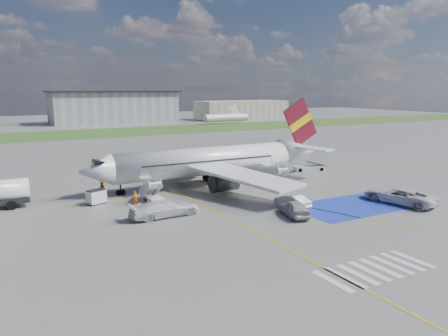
{
  "coord_description": "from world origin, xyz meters",
  "views": [
    {
      "loc": [
        -26.62,
        -39.45,
        13.36
      ],
      "look_at": [
        -0.43,
        7.81,
        3.5
      ],
      "focal_mm": 35.0,
      "sensor_mm": 36.0,
      "label": 1
    }
  ],
  "objects_px": {
    "car_silver_b": "(292,201)",
    "van_white_b": "(165,206)",
    "car_silver_a": "(295,208)",
    "belt_loader": "(309,168)",
    "gpu_cart": "(96,198)",
    "airliner": "(215,161)",
    "van_white_a": "(399,193)"
  },
  "relations": [
    {
      "from": "car_silver_b",
      "to": "van_white_a",
      "type": "bearing_deg",
      "value": 149.7
    },
    {
      "from": "van_white_b",
      "to": "airliner",
      "type": "bearing_deg",
      "value": -48.71
    },
    {
      "from": "gpu_cart",
      "to": "car_silver_a",
      "type": "bearing_deg",
      "value": -63.18
    },
    {
      "from": "car_silver_b",
      "to": "van_white_b",
      "type": "bearing_deg",
      "value": -24.44
    },
    {
      "from": "airliner",
      "to": "van_white_b",
      "type": "height_order",
      "value": "airliner"
    },
    {
      "from": "gpu_cart",
      "to": "van_white_a",
      "type": "distance_m",
      "value": 35.67
    },
    {
      "from": "airliner",
      "to": "car_silver_a",
      "type": "bearing_deg",
      "value": -89.68
    },
    {
      "from": "gpu_cart",
      "to": "car_silver_a",
      "type": "distance_m",
      "value": 23.01
    },
    {
      "from": "van_white_a",
      "to": "car_silver_a",
      "type": "bearing_deg",
      "value": -17.47
    },
    {
      "from": "belt_loader",
      "to": "car_silver_b",
      "type": "distance_m",
      "value": 23.51
    },
    {
      "from": "belt_loader",
      "to": "car_silver_b",
      "type": "relative_size",
      "value": 1.21
    },
    {
      "from": "van_white_a",
      "to": "belt_loader",
      "type": "bearing_deg",
      "value": -111.58
    },
    {
      "from": "gpu_cart",
      "to": "belt_loader",
      "type": "height_order",
      "value": "gpu_cart"
    },
    {
      "from": "airliner",
      "to": "belt_loader",
      "type": "xyz_separation_m",
      "value": [
        18.47,
        1.57,
        -3.0
      ]
    },
    {
      "from": "gpu_cart",
      "to": "belt_loader",
      "type": "xyz_separation_m",
      "value": [
        35.64,
        4.34,
        -0.38
      ]
    },
    {
      "from": "gpu_cart",
      "to": "airliner",
      "type": "bearing_deg",
      "value": -12.67
    },
    {
      "from": "car_silver_b",
      "to": "van_white_a",
      "type": "xyz_separation_m",
      "value": [
        12.22,
        -4.6,
        0.47
      ]
    },
    {
      "from": "car_silver_b",
      "to": "airliner",
      "type": "bearing_deg",
      "value": -92.28
    },
    {
      "from": "car_silver_a",
      "to": "gpu_cart",
      "type": "bearing_deg",
      "value": -24.81
    },
    {
      "from": "car_silver_a",
      "to": "van_white_b",
      "type": "distance_m",
      "value": 13.75
    },
    {
      "from": "car_silver_b",
      "to": "van_white_b",
      "type": "xyz_separation_m",
      "value": [
        -13.98,
        3.69,
        0.39
      ]
    },
    {
      "from": "van_white_b",
      "to": "gpu_cart",
      "type": "bearing_deg",
      "value": 28.25
    },
    {
      "from": "van_white_a",
      "to": "van_white_b",
      "type": "distance_m",
      "value": 27.48
    },
    {
      "from": "airliner",
      "to": "car_silver_b",
      "type": "relative_size",
      "value": 8.1
    },
    {
      "from": "belt_loader",
      "to": "gpu_cart",
      "type": "bearing_deg",
      "value": -155.55
    },
    {
      "from": "belt_loader",
      "to": "van_white_b",
      "type": "relative_size",
      "value": 0.95
    },
    {
      "from": "airliner",
      "to": "belt_loader",
      "type": "relative_size",
      "value": 6.67
    },
    {
      "from": "car_silver_a",
      "to": "van_white_b",
      "type": "xyz_separation_m",
      "value": [
        -12.11,
        6.49,
        0.28
      ]
    },
    {
      "from": "airliner",
      "to": "van_white_a",
      "type": "distance_m",
      "value": 24.42
    },
    {
      "from": "car_silver_b",
      "to": "car_silver_a",
      "type": "bearing_deg",
      "value": 46.74
    },
    {
      "from": "belt_loader",
      "to": "car_silver_b",
      "type": "bearing_deg",
      "value": -117.1
    },
    {
      "from": "airliner",
      "to": "car_silver_b",
      "type": "distance_m",
      "value": 15.52
    }
  ]
}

